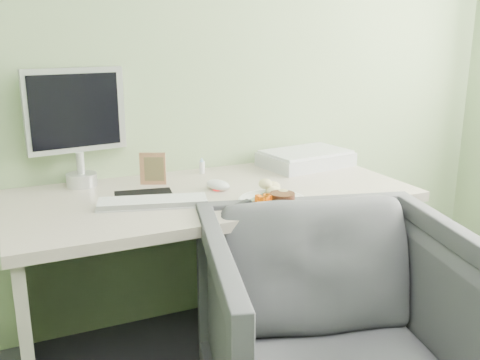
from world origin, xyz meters
name	(u,v)px	position (x,y,z in m)	size (l,w,h in m)	color
wall_back	(179,34)	(0.00, 2.00, 1.35)	(3.50, 3.50, 0.00)	gray
desk	(213,233)	(0.00, 1.62, 0.55)	(1.60, 0.75, 0.73)	#B5A798
plate	(273,201)	(0.15, 1.38, 0.74)	(0.26, 0.26, 0.01)	white
steak	(282,197)	(0.17, 1.35, 0.76)	(0.09, 0.09, 0.03)	black
potato_pile	(272,187)	(0.18, 1.44, 0.78)	(0.12, 0.09, 0.07)	tan
carrot_heap	(264,197)	(0.10, 1.36, 0.77)	(0.07, 0.06, 0.04)	#FF5E05
steak_knife	(248,202)	(0.03, 1.36, 0.76)	(0.22, 0.16, 0.02)	silver
mousepad	(144,196)	(-0.27, 1.66, 0.73)	(0.23, 0.20, 0.00)	black
keyboard	(153,201)	(-0.27, 1.54, 0.75)	(0.40, 0.12, 0.02)	white
computer_mouse	(218,185)	(0.03, 1.63, 0.75)	(0.06, 0.12, 0.04)	white
photo_frame	(153,169)	(-0.19, 1.82, 0.80)	(0.11, 0.01, 0.14)	#A76B4E
eyedrop_bottle	(202,166)	(0.06, 1.91, 0.76)	(0.03, 0.03, 0.07)	white
scanner	(306,159)	(0.57, 1.84, 0.76)	(0.41, 0.27, 0.06)	#A7AAAE
monitor	(76,121)	(-0.47, 1.94, 1.00)	(0.41, 0.13, 0.49)	silver
desk_chair	(338,340)	(0.16, 0.94, 0.39)	(0.83, 0.86, 0.78)	#36373B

